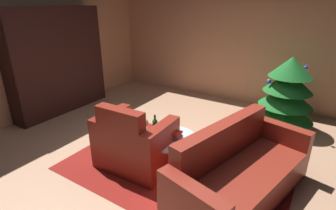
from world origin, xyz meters
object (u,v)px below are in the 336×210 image
Objects in this scene: book_stack_on_table at (174,134)px; decorated_tree at (287,93)px; bottle_on_table at (155,127)px; bookshelf_unit at (64,61)px; armchair_red at (134,145)px; couch_red at (239,174)px; coffee_table at (169,140)px.

decorated_tree is at bearing 63.20° from book_stack_on_table.
bookshelf_unit is at bearing 165.79° from bottle_on_table.
book_stack_on_table is at bearing 34.85° from armchair_red.
bottle_on_table is at bearing 178.03° from couch_red.
decorated_tree is at bearing 57.99° from armchair_red.
bookshelf_unit is 4.01m from couch_red.
bottle_on_table reaches higher than book_stack_on_table.
armchair_red is 2.80m from decorated_tree.
armchair_red reaches higher than bottle_on_table.
bookshelf_unit is 2.75m from armchair_red.
couch_red is (1.38, 0.19, -0.04)m from armchair_red.
couch_red is at bearing -10.54° from bookshelf_unit.
coffee_table is 2.36m from decorated_tree.
bottle_on_table is 0.23× the size of decorated_tree.
couch_red is at bearing -6.92° from book_stack_on_table.
bookshelf_unit is 4.25m from decorated_tree.
book_stack_on_table is 0.18× the size of decorated_tree.
bottle_on_table is (-0.25, -0.07, 0.07)m from book_stack_on_table.
bottle_on_table is at bearing -166.14° from coffee_table.
armchair_red is at bearing -129.08° from bottle_on_table.
coffee_table is 0.26m from bottle_on_table.
armchair_red reaches higher than book_stack_on_table.
couch_red is 1.22m from bottle_on_table.
book_stack_on_table is (0.05, 0.02, 0.09)m from coffee_table.
bookshelf_unit is at bearing 167.65° from coffee_table.
armchair_red is 1.34× the size of coffee_table.
bottle_on_table is at bearing -14.21° from bookshelf_unit.
armchair_red is at bearing -20.01° from bookshelf_unit.
decorated_tree is (1.09, 2.08, 0.26)m from coffee_table.
decorated_tree is (3.98, 1.45, -0.36)m from bookshelf_unit.
decorated_tree is at bearing 87.38° from couch_red.
couch_red is 2.73× the size of coffee_table.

